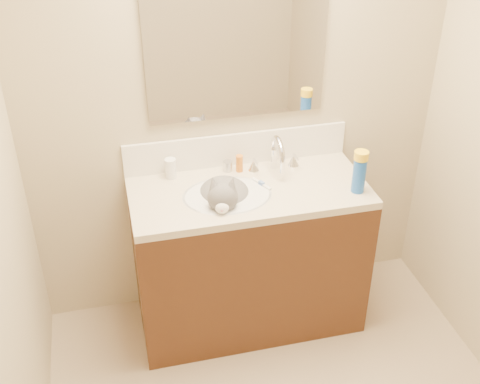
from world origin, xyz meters
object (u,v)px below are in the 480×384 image
pill_bottle (171,168)px  amber_bottle (239,163)px  basin (227,207)px  cat (224,199)px  silver_jar (228,166)px  faucet (276,157)px  vanity_cabinet (249,259)px  spray_can (359,176)px

pill_bottle → amber_bottle: (0.36, -0.02, -0.01)m
basin → amber_bottle: 0.27m
cat → silver_jar: cat is taller
amber_bottle → faucet: bearing=-14.2°
basin → silver_jar: silver_jar is taller
silver_jar → amber_bottle: amber_bottle is taller
basin → silver_jar: size_ratio=8.02×
vanity_cabinet → basin: size_ratio=2.67×
cat → spray_can: 0.67m
vanity_cabinet → silver_jar: bearing=107.8°
vanity_cabinet → spray_can: bearing=-15.9°
vanity_cabinet → faucet: bearing=37.3°
basin → silver_jar: 0.26m
cat → silver_jar: size_ratio=7.47×
pill_bottle → spray_can: 0.95m
silver_jar → spray_can: bearing=-31.0°
vanity_cabinet → basin: basin is taller
faucet → pill_bottle: bearing=172.8°
silver_jar → amber_bottle: (0.06, -0.02, 0.02)m
cat → faucet: bearing=41.2°
pill_bottle → amber_bottle: 0.36m
faucet → silver_jar: 0.26m
faucet → spray_can: faucet is taller
cat → pill_bottle: cat is taller
silver_jar → pill_bottle: bearing=179.4°
pill_bottle → spray_can: size_ratio=0.59×
silver_jar → vanity_cabinet: bearing=-72.2°
basin → faucet: faucet is taller
vanity_cabinet → pill_bottle: bearing=150.5°
vanity_cabinet → faucet: (0.18, 0.14, 0.54)m
cat → silver_jar: 0.24m
faucet → vanity_cabinet: bearing=-142.7°
faucet → amber_bottle: 0.20m
spray_can → silver_jar: bearing=149.0°
pill_bottle → faucet: bearing=-7.2°
vanity_cabinet → silver_jar: (-0.07, 0.20, 0.48)m
pill_bottle → spray_can: (0.88, -0.35, 0.04)m
amber_bottle → spray_can: bearing=-32.4°
silver_jar → cat: bearing=-106.8°
amber_bottle → pill_bottle: bearing=176.5°
cat → amber_bottle: (0.12, 0.20, 0.08)m
amber_bottle → spray_can: 0.62m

